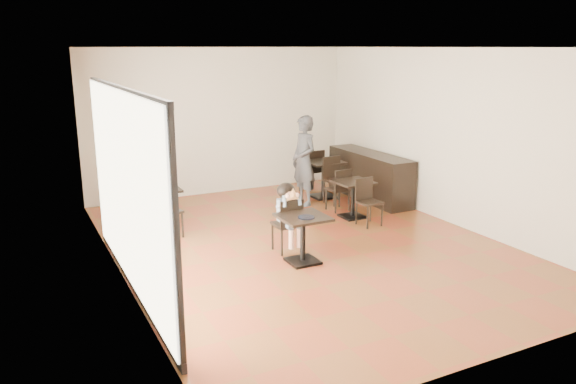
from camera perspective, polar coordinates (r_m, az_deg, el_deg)
floor at (r=9.41m, az=1.90°, el=-5.39°), size 6.00×8.00×0.01m
ceiling at (r=8.85m, az=2.08°, el=14.48°), size 6.00×8.00×0.01m
wall_back at (r=12.60m, az=-6.89°, el=7.12°), size 6.00×0.01×3.20m
wall_front at (r=5.91m, az=21.05°, el=-2.28°), size 6.00×0.01×3.20m
wall_left at (r=8.01m, az=-17.18°, el=2.30°), size 0.01×8.00×3.20m
wall_right at (r=10.75m, az=16.19°, el=5.37°), size 0.01×8.00×3.20m
storefront_window at (r=7.58m, az=-16.17°, el=0.14°), size 0.04×4.50×2.60m
child_table at (r=8.56m, az=1.52°, el=-4.83°), size 0.70×0.70×0.74m
child_chair at (r=8.99m, az=-0.14°, el=-3.34°), size 0.40×0.40×0.89m
child at (r=8.96m, az=-0.14°, el=-2.63°), size 0.40×0.56×1.13m
plate at (r=8.35m, az=1.87°, el=-2.58°), size 0.25×0.25×0.02m
pizza_slice at (r=8.68m, az=0.42°, el=-0.37°), size 0.26×0.20×0.06m
adult_patron at (r=11.58m, az=1.62°, el=3.19°), size 0.49×0.71×1.86m
cafe_table_mid at (r=10.86m, az=6.61°, el=-0.75°), size 0.73×0.73×0.72m
cafe_table_left at (r=10.37m, az=-12.93°, el=-1.65°), size 0.94×0.94×0.76m
cafe_table_back at (r=12.26m, az=3.61°, el=1.31°), size 0.82×0.82×0.81m
chair_mid_a at (r=11.29m, az=5.08°, el=0.27°), size 0.42×0.42×0.87m
chair_mid_b at (r=10.41m, az=8.28°, el=-1.07°), size 0.42×0.42×0.87m
chair_left_a at (r=10.87m, az=-13.67°, el=-0.53°), size 0.53×0.53×0.92m
chair_left_b at (r=9.84m, az=-12.16°, el=-2.03°), size 0.53×0.53×0.92m
chair_back_a at (r=12.70m, az=2.36°, el=2.18°), size 0.47×0.47×0.98m
chair_back_b at (r=11.78m, az=4.97°, el=1.15°), size 0.47×0.47×0.98m
service_counter at (r=12.26m, az=8.29°, el=1.64°), size 0.60×2.40×1.00m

